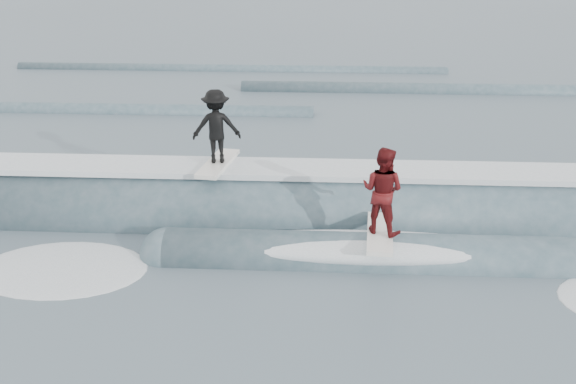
{
  "coord_description": "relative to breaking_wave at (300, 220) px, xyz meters",
  "views": [
    {
      "loc": [
        0.76,
        -10.38,
        7.0
      ],
      "look_at": [
        0.0,
        3.57,
        1.1
      ],
      "focal_mm": 40.0,
      "sensor_mm": 36.0,
      "label": 1
    }
  ],
  "objects": [
    {
      "name": "ground",
      "position": [
        -0.26,
        -4.26,
        -0.04
      ],
      "size": [
        160.0,
        160.0,
        0.0
      ],
      "primitive_type": "plane",
      "color": "#374851",
      "rests_on": "ground"
    },
    {
      "name": "breaking_wave",
      "position": [
        0.0,
        0.0,
        0.0
      ],
      "size": [
        20.73,
        4.08,
        2.59
      ],
      "color": "#334C56",
      "rests_on": "ground"
    },
    {
      "name": "surfer_black",
      "position": [
        -2.07,
        0.31,
        2.28
      ],
      "size": [
        1.27,
        2.06,
        1.93
      ],
      "color": "white",
      "rests_on": "ground"
    },
    {
      "name": "surfer_red",
      "position": [
        1.84,
        -1.89,
        1.58
      ],
      "size": [
        1.18,
        2.04,
        2.04
      ],
      "color": "white",
      "rests_on": "ground"
    },
    {
      "name": "whitewater",
      "position": [
        -1.83,
        -3.88,
        -0.04
      ],
      "size": [
        15.87,
        6.92,
        0.1
      ],
      "color": "white",
      "rests_on": "ground"
    },
    {
      "name": "far_swells",
      "position": [
        -1.2,
        13.39,
        -0.04
      ],
      "size": [
        40.68,
        8.65,
        0.8
      ],
      "color": "#334C56",
      "rests_on": "ground"
    }
  ]
}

